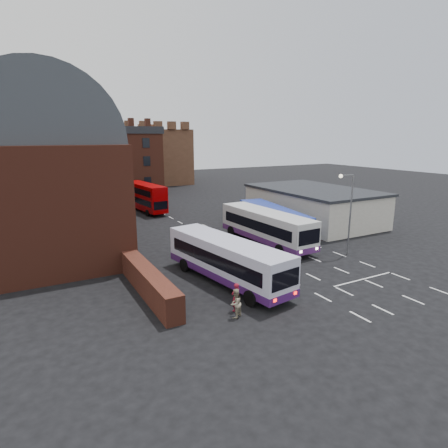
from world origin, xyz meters
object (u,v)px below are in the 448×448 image
pedestrian_red (236,297)px  pedestrian_beige (236,303)px  bus_white_outbound (227,258)px  bus_blue (273,220)px  street_lamp (348,207)px  bus_white_inbound (266,225)px  bus_red_double (145,197)px

pedestrian_red → pedestrian_beige: bearing=48.1°
bus_white_outbound → pedestrian_red: 4.91m
bus_blue → pedestrian_red: bearing=55.6°
street_lamp → pedestrian_red: bearing=-161.1°
bus_white_inbound → bus_blue: size_ratio=1.01×
bus_white_outbound → bus_white_inbound: (8.41, 6.99, 0.06)m
bus_white_inbound → pedestrian_beige: (-10.66, -12.17, -1.06)m
bus_white_outbound → bus_blue: bearing=30.4°
bus_red_double → street_lamp: street_lamp is taller
bus_white_inbound → bus_blue: bearing=-144.1°
bus_white_outbound → bus_blue: bus_blue is taller
bus_red_double → pedestrian_red: (-4.53, -33.41, -1.21)m
bus_white_outbound → street_lamp: size_ratio=1.63×
bus_white_outbound → bus_blue: size_ratio=0.99×
bus_white_outbound → bus_white_inbound: bus_white_inbound is taller
bus_blue → pedestrian_beige: (-12.65, -13.75, -1.02)m
street_lamp → bus_white_inbound: bearing=123.8°
pedestrian_red → bus_red_double: bearing=-108.0°
pedestrian_beige → bus_white_outbound: bearing=-139.6°
bus_white_outbound → pedestrian_beige: size_ratio=6.71×
street_lamp → pedestrian_beige: 16.43m
pedestrian_red → pedestrian_beige: size_ratio=1.02×
bus_blue → bus_red_double: 21.78m
bus_white_outbound → pedestrian_red: (-1.81, -4.46, -0.98)m
bus_blue → pedestrian_beige: bus_blue is taller
bus_blue → bus_red_double: bearing=-60.7°
street_lamp → pedestrian_beige: (-14.99, -5.70, -3.57)m
bus_blue → pedestrian_red: size_ratio=6.64×
bus_red_double → pedestrian_red: bus_red_double is taller
bus_white_inbound → pedestrian_beige: bearing=46.0°
bus_blue → street_lamp: size_ratio=1.64×
bus_red_double → pedestrian_red: 33.74m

